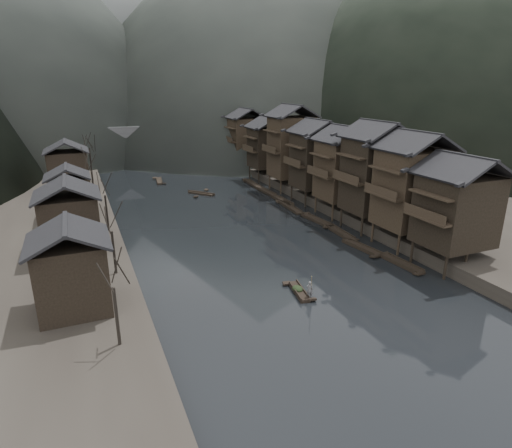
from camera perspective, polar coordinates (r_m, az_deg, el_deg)
water at (r=47.91m, az=2.57°, el=-5.26°), size 300.00×300.00×0.00m
right_bank at (r=97.90m, az=11.14°, el=7.28°), size 40.00×200.00×1.80m
stilt_houses at (r=69.98m, az=8.76°, el=9.59°), size 9.00×67.60×15.73m
left_houses at (r=61.18m, az=-23.75°, el=4.03°), size 8.10×53.20×8.73m
bare_trees at (r=68.26m, az=-20.94°, el=6.48°), size 3.98×74.71×7.97m
moored_sampans at (r=66.28m, az=6.16°, el=1.63°), size 2.84×49.75×0.47m
midriver_boats at (r=95.89m, az=-11.66°, el=6.60°), size 18.48×40.90×0.45m
stone_bridge at (r=114.02m, az=-13.40°, el=10.82°), size 40.00×6.00×9.00m
hero_sampan at (r=41.60m, az=5.73°, el=-8.90°), size 1.61×4.48×0.43m
cargo_heap at (r=41.51m, az=5.58°, el=-8.16°), size 0.97×1.27×0.58m
boatman at (r=40.07m, az=7.17°, el=-8.37°), size 0.72×0.60×1.68m
bamboo_pole at (r=39.11m, az=7.57°, el=-5.04°), size 1.44×2.18×3.32m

